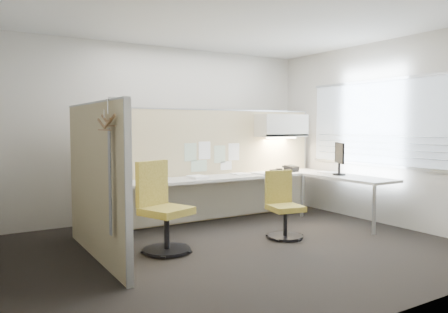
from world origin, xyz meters
TOP-DOWN VIEW (x-y plane):
  - floor at (0.00, 0.00)m, footprint 5.50×4.50m
  - ceiling at (0.00, 0.00)m, footprint 5.50×4.50m
  - wall_back at (0.00, 2.25)m, footprint 5.50×0.02m
  - wall_front at (0.00, -2.25)m, footprint 5.50×0.02m
  - wall_right at (2.75, 0.00)m, footprint 0.02×4.50m
  - window_pane at (2.73, 0.00)m, footprint 0.01×2.80m
  - partition_back at (0.55, 1.60)m, footprint 4.10×0.06m
  - partition_left at (-1.50, 0.50)m, footprint 0.06×2.20m
  - desk at (0.93, 1.13)m, footprint 4.00×2.07m
  - overhead_bin at (1.90, 1.39)m, footprint 0.90×0.36m
  - task_light_strip at (1.90, 1.39)m, footprint 0.60×0.06m
  - pinned_papers at (0.63, 1.57)m, footprint 1.01×0.00m
  - poster at (-1.05, 1.57)m, footprint 0.28×0.00m
  - chair_left at (-0.77, 0.35)m, footprint 0.64×0.66m
  - chair_right at (0.89, 0.10)m, footprint 0.48×0.49m
  - monitor at (2.30, 0.44)m, footprint 0.28×0.43m
  - phone at (1.99, 1.24)m, footprint 0.25×0.23m
  - stapler at (1.68, 1.31)m, footprint 0.14×0.06m
  - tape_dispenser at (1.81, 1.32)m, footprint 0.11×0.09m
  - coat_hook at (-1.58, -0.25)m, footprint 0.18×0.44m
  - paper_stack_0 at (-1.01, 1.23)m, footprint 0.28×0.34m
  - paper_stack_1 at (-0.41, 1.26)m, footprint 0.24×0.30m
  - paper_stack_2 at (0.21, 1.26)m, footprint 0.24×0.31m
  - paper_stack_3 at (1.02, 1.34)m, footprint 0.24×0.31m
  - paper_stack_4 at (1.42, 1.18)m, footprint 0.24×0.31m
  - paper_stack_5 at (2.35, 0.72)m, footprint 0.32×0.36m
  - paper_stack_6 at (1.34, 1.18)m, footprint 0.29×0.34m

SIDE VIEW (x-z plane):
  - floor at x=0.00m, z-range -0.01..0.00m
  - chair_right at x=0.89m, z-range -0.03..0.85m
  - chair_left at x=-0.77m, z-range -0.04..1.03m
  - desk at x=0.93m, z-range 0.24..0.97m
  - paper_stack_3 at x=1.02m, z-range 0.73..0.75m
  - paper_stack_1 at x=-0.41m, z-range 0.73..0.75m
  - paper_stack_5 at x=2.35m, z-range 0.73..0.75m
  - paper_stack_6 at x=1.34m, z-range 0.73..0.76m
  - paper_stack_0 at x=-1.01m, z-range 0.73..0.76m
  - paper_stack_4 at x=1.42m, z-range 0.73..0.76m
  - paper_stack_2 at x=0.21m, z-range 0.73..0.77m
  - stapler at x=1.68m, z-range 0.73..0.78m
  - tape_dispenser at x=1.81m, z-range 0.73..0.79m
  - phone at x=1.99m, z-range 0.72..0.84m
  - partition_back at x=0.55m, z-range 0.00..1.75m
  - partition_left at x=-1.50m, z-range 0.00..1.75m
  - monitor at x=2.30m, z-range 0.77..1.28m
  - pinned_papers at x=0.63m, z-range 0.80..1.27m
  - task_light_strip at x=1.90m, z-range 1.29..1.31m
  - wall_back at x=0.00m, z-range 0.00..2.80m
  - wall_front at x=0.00m, z-range 0.00..2.80m
  - wall_right at x=2.75m, z-range 0.00..2.80m
  - coat_hook at x=-1.58m, z-range 0.75..2.09m
  - poster at x=-1.05m, z-range 1.24..1.59m
  - overhead_bin at x=1.90m, z-range 1.32..1.70m
  - window_pane at x=2.73m, z-range 0.90..2.20m
  - ceiling at x=0.00m, z-range 2.80..2.81m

